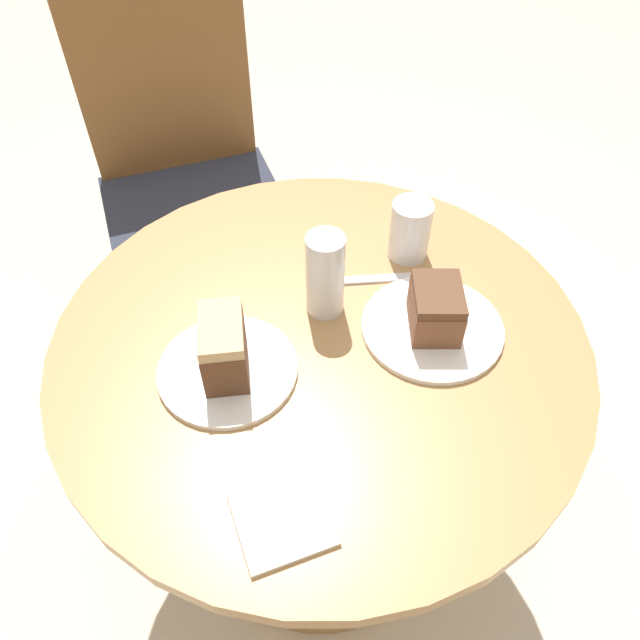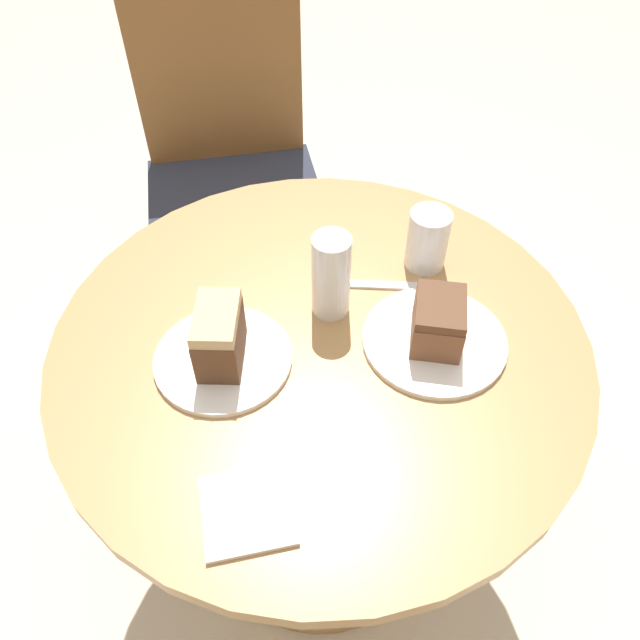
{
  "view_description": "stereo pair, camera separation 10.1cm",
  "coord_description": "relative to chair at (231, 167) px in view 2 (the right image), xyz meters",
  "views": [
    {
      "loc": [
        -0.2,
        -0.65,
        1.51
      ],
      "look_at": [
        0.0,
        0.0,
        0.76
      ],
      "focal_mm": 35.0,
      "sensor_mm": 36.0,
      "label": 1
    },
    {
      "loc": [
        -0.1,
        -0.67,
        1.51
      ],
      "look_at": [
        0.0,
        0.0,
        0.76
      ],
      "focal_mm": 35.0,
      "sensor_mm": 36.0,
      "label": 2
    }
  ],
  "objects": [
    {
      "name": "glass_lemonade",
      "position": [
        0.35,
        -0.68,
        0.26
      ],
      "size": [
        0.08,
        0.08,
        0.11
      ],
      "color": "beige",
      "rests_on": "table"
    },
    {
      "name": "plate_far",
      "position": [
        -0.03,
        -0.86,
        0.21
      ],
      "size": [
        0.22,
        0.22,
        0.01
      ],
      "color": "white",
      "rests_on": "table"
    },
    {
      "name": "fork",
      "position": [
        0.27,
        -0.73,
        0.21
      ],
      "size": [
        0.18,
        0.05,
        0.0
      ],
      "rotation": [
        0.0,
        0.0,
        2.94
      ],
      "color": "silver",
      "rests_on": "table"
    },
    {
      "name": "cake_slice_far",
      "position": [
        -0.03,
        -0.86,
        0.27
      ],
      "size": [
        0.08,
        0.12,
        0.1
      ],
      "rotation": [
        0.0,
        0.0,
        6.11
      ],
      "color": "brown",
      "rests_on": "plate_far"
    },
    {
      "name": "table",
      "position": [
        0.13,
        -0.83,
        0.0
      ],
      "size": [
        0.9,
        0.9,
        0.72
      ],
      "color": "tan",
      "rests_on": "ground_plane"
    },
    {
      "name": "plate_near",
      "position": [
        0.31,
        -0.87,
        0.21
      ],
      "size": [
        0.24,
        0.24,
        0.01
      ],
      "color": "white",
      "rests_on": "table"
    },
    {
      "name": "ground_plane",
      "position": [
        0.13,
        -0.83,
        -0.51
      ],
      "size": [
        8.0,
        8.0,
        0.0
      ],
      "primitive_type": "plane",
      "color": "beige"
    },
    {
      "name": "napkin_stack",
      "position": [
        -0.01,
        -1.12,
        0.21
      ],
      "size": [
        0.13,
        0.13,
        0.01
      ],
      "rotation": [
        0.0,
        0.0,
        0.06
      ],
      "color": "silver",
      "rests_on": "table"
    },
    {
      "name": "glass_water",
      "position": [
        0.16,
        -0.77,
        0.27
      ],
      "size": [
        0.07,
        0.07,
        0.16
      ],
      "color": "silver",
      "rests_on": "table"
    },
    {
      "name": "cake_slice_near",
      "position": [
        0.31,
        -0.87,
        0.26
      ],
      "size": [
        0.11,
        0.12,
        0.08
      ],
      "rotation": [
        0.0,
        0.0,
        2.84
      ],
      "color": "brown",
      "rests_on": "plate_near"
    },
    {
      "name": "chair",
      "position": [
        0.0,
        0.0,
        0.0
      ],
      "size": [
        0.49,
        0.43,
        0.97
      ],
      "rotation": [
        0.0,
        0.0,
        0.04
      ],
      "color": "brown",
      "rests_on": "ground_plane"
    }
  ]
}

